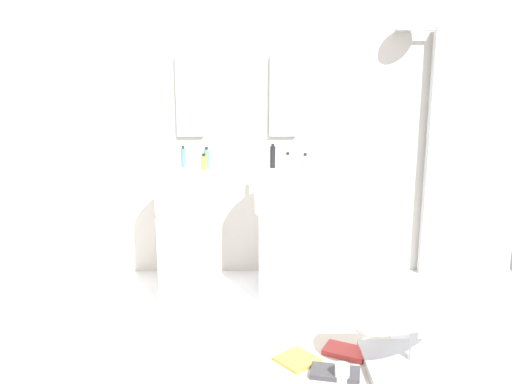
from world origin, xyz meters
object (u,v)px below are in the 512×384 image
shower_column (434,150)px  magazine_ochre (297,360)px  soap_bottle_green (207,159)px  soap_bottle_white (288,164)px  pedestal_sink_right (285,228)px  soap_bottle_grey (305,162)px  pedestal_sink_left (187,228)px  magazine_red (345,351)px  soap_bottle_blue (183,157)px  soap_bottle_black (273,157)px  lounge_chair (415,314)px  coffee_mug (342,373)px  soap_bottle_amber (204,163)px  magazine_charcoal (335,373)px

shower_column → magazine_ochre: 2.19m
soap_bottle_green → soap_bottle_white: bearing=-16.4°
pedestal_sink_right → soap_bottle_grey: soap_bottle_grey is taller
pedestal_sink_left → magazine_red: size_ratio=4.20×
soap_bottle_blue → pedestal_sink_left: bearing=-79.3°
magazine_ochre → soap_bottle_white: (-0.01, 0.92, 1.04)m
magazine_ochre → soap_bottle_black: bearing=55.9°
magazine_red → lounge_chair: bearing=3.5°
lounge_chair → soap_bottle_black: (-0.78, 1.24, 0.72)m
pedestal_sink_left → soap_bottle_green: bearing=10.7°
soap_bottle_grey → shower_column: bearing=19.1°
coffee_mug → soap_bottle_black: (-0.35, 1.37, 1.01)m
soap_bottle_blue → soap_bottle_grey: bearing=-7.3°
magazine_ochre → soap_bottle_blue: size_ratio=1.30×
pedestal_sink_left → soap_bottle_green: 0.56m
pedestal_sink_right → magazine_red: 1.15m
pedestal_sink_left → magazine_red: 1.54m
magazine_ochre → soap_bottle_black: (-0.11, 1.16, 1.05)m
soap_bottle_amber → soap_bottle_blue: 0.21m
magazine_ochre → magazine_red: magazine_red is taller
magazine_ochre → lounge_chair: bearing=-45.5°
soap_bottle_white → soap_bottle_amber: bearing=166.0°
pedestal_sink_left → magazine_ochre: (0.77, -1.06, -0.51)m
magazine_ochre → soap_bottle_green: (-0.61, 1.09, 1.05)m
magazine_ochre → soap_bottle_amber: 1.61m
soap_bottle_white → pedestal_sink_left: bearing=169.1°
pedestal_sink_left → soap_bottle_grey: (0.91, 0.02, 0.51)m
magazine_charcoal → magazine_ochre: 0.26m
magazine_red → soap_bottle_green: soap_bottle_green is taller
soap_bottle_white → soap_bottle_black: (-0.10, 0.24, 0.01)m
magazine_charcoal → soap_bottle_blue: (-1.01, 1.35, 1.04)m
soap_bottle_amber → soap_bottle_white: bearing=-14.0°
pedestal_sink_left → shower_column: shower_column is taller
magazine_red → soap_bottle_amber: bearing=160.0°
magazine_charcoal → soap_bottle_white: (-0.22, 1.07, 1.03)m
magazine_charcoal → magazine_ochre: size_ratio=1.30×
pedestal_sink_right → coffee_mug: size_ratio=11.17×
magazine_charcoal → soap_bottle_green: (-0.82, 1.25, 1.04)m
coffee_mug → soap_bottle_amber: 1.83m
shower_column → lounge_chair: (-0.56, -1.53, -0.73)m
magazine_red → soap_bottle_black: bearing=137.5°
pedestal_sink_left → shower_column: (2.00, 0.40, 0.55)m
magazine_ochre → soap_bottle_grey: size_ratio=1.70×
magazine_charcoal → magazine_red: magazine_red is taller
magazine_red → soap_bottle_grey: 1.43m
soap_bottle_amber → pedestal_sink_right: bearing=-0.9°
shower_column → soap_bottle_amber: size_ratio=16.23×
magazine_red → soap_bottle_white: size_ratio=1.62×
soap_bottle_grey → magazine_ochre: bearing=-97.2°
soap_bottle_green → coffee_mug: bearing=-56.9°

